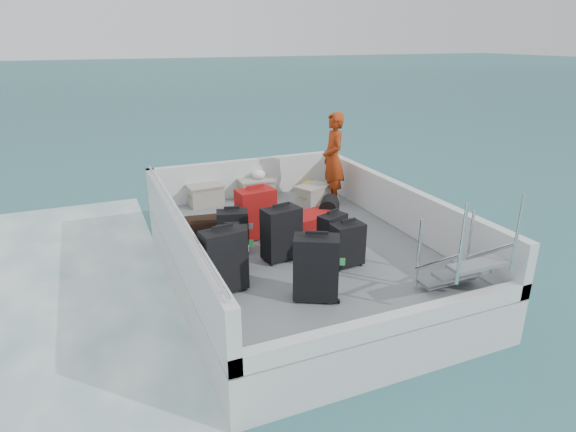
% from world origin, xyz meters
% --- Properties ---
extents(ground, '(160.00, 160.00, 0.00)m').
position_xyz_m(ground, '(0.00, 0.00, 0.00)').
color(ground, '#15414C').
rests_on(ground, ground).
extents(ferry_hull, '(3.60, 5.00, 0.60)m').
position_xyz_m(ferry_hull, '(0.00, 0.00, 0.30)').
color(ferry_hull, silver).
rests_on(ferry_hull, ground).
extents(deck, '(3.30, 4.70, 0.02)m').
position_xyz_m(deck, '(0.00, 0.00, 0.61)').
color(deck, slate).
rests_on(deck, ferry_hull).
extents(deck_fittings, '(3.60, 5.00, 0.90)m').
position_xyz_m(deck_fittings, '(0.35, -0.32, 0.99)').
color(deck_fittings, silver).
rests_on(deck_fittings, deck).
extents(suitcase_0, '(0.54, 0.35, 0.77)m').
position_xyz_m(suitcase_0, '(-1.38, -0.94, 1.01)').
color(suitcase_0, black).
rests_on(suitcase_0, deck).
extents(suitcase_1, '(0.44, 0.33, 0.59)m').
position_xyz_m(suitcase_1, '(-1.13, -0.46, 0.92)').
color(suitcase_1, black).
rests_on(suitcase_1, deck).
extents(suitcase_2, '(0.47, 0.35, 0.61)m').
position_xyz_m(suitcase_2, '(-0.97, 0.07, 0.93)').
color(suitcase_2, black).
rests_on(suitcase_2, deck).
extents(suitcase_3, '(0.59, 0.50, 0.77)m').
position_xyz_m(suitcase_3, '(-0.47, -1.53, 1.00)').
color(suitcase_3, black).
rests_on(suitcase_3, deck).
extents(suitcase_4, '(0.54, 0.37, 0.73)m').
position_xyz_m(suitcase_4, '(-0.43, -0.39, 0.98)').
color(suitcase_4, black).
rests_on(suitcase_4, deck).
extents(suitcase_5, '(0.58, 0.38, 0.75)m').
position_xyz_m(suitcase_5, '(-0.50, 0.44, 1.00)').
color(suitcase_5, '#9C160C').
rests_on(suitcase_5, deck).
extents(suitcase_6, '(0.44, 0.28, 0.59)m').
position_xyz_m(suitcase_6, '(0.28, -0.91, 0.91)').
color(suitcase_6, black).
rests_on(suitcase_6, deck).
extents(suitcase_7, '(0.45, 0.35, 0.56)m').
position_xyz_m(suitcase_7, '(0.30, -0.46, 0.90)').
color(suitcase_7, black).
rests_on(suitcase_7, deck).
extents(suitcase_8, '(0.79, 0.58, 0.29)m').
position_xyz_m(suitcase_8, '(0.41, 0.35, 0.76)').
color(suitcase_8, '#9C160C').
rests_on(suitcase_8, deck).
extents(duffel_0, '(0.56, 0.37, 0.32)m').
position_xyz_m(duffel_0, '(-1.33, 0.60, 0.78)').
color(duffel_0, black).
rests_on(duffel_0, deck).
extents(duffel_1, '(0.56, 0.54, 0.32)m').
position_xyz_m(duffel_1, '(-0.35, 1.02, 0.78)').
color(duffel_1, black).
rests_on(duffel_1, deck).
extents(duffel_2, '(0.48, 0.51, 0.32)m').
position_xyz_m(duffel_2, '(0.80, 0.59, 0.78)').
color(duffel_2, black).
rests_on(duffel_2, deck).
extents(crate_0, '(0.60, 0.43, 0.35)m').
position_xyz_m(crate_0, '(-0.84, 2.20, 0.79)').
color(crate_0, '#9F978B').
rests_on(crate_0, deck).
extents(crate_1, '(0.58, 0.40, 0.35)m').
position_xyz_m(crate_1, '(0.10, 2.20, 0.80)').
color(crate_1, '#9F978B').
rests_on(crate_1, deck).
extents(crate_2, '(0.62, 0.48, 0.34)m').
position_xyz_m(crate_2, '(0.17, 2.20, 0.79)').
color(crate_2, '#9F978B').
rests_on(crate_2, deck).
extents(crate_3, '(0.63, 0.55, 0.32)m').
position_xyz_m(crate_3, '(0.94, 1.50, 0.78)').
color(crate_3, '#9F978B').
rests_on(crate_3, deck).
extents(yellow_bag, '(0.28, 0.26, 0.22)m').
position_xyz_m(yellow_bag, '(1.19, 2.20, 0.73)').
color(yellow_bag, yellow).
rests_on(yellow_bag, deck).
extents(white_bag, '(0.24, 0.24, 0.18)m').
position_xyz_m(white_bag, '(0.17, 2.20, 1.05)').
color(white_bag, white).
rests_on(white_bag, crate_2).
extents(passenger, '(0.49, 0.66, 1.63)m').
position_xyz_m(passenger, '(1.30, 1.43, 1.44)').
color(passenger, '#DB4414').
rests_on(passenger, deck).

